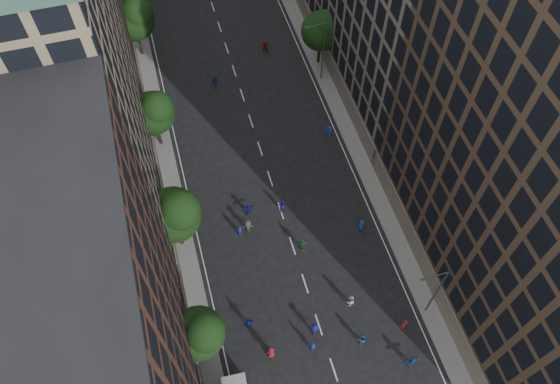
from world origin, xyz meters
The scene contains 29 objects.
ground centered at (0.00, 40.00, 0.00)m, with size 240.00×240.00×0.00m, color black.
sidewalk_left centered at (-12.00, 47.50, 0.07)m, with size 4.00×105.00×0.15m, color slate.
sidewalk_right centered at (12.00, 47.50, 0.07)m, with size 4.00×105.00×0.15m, color slate.
bldg_left_a centered at (-19.00, 11.00, 15.00)m, with size 14.00×22.00×30.00m, color #542D20.
bldg_left_b centered at (-19.00, 35.00, 17.00)m, with size 14.00×26.00×34.00m, color #8E795D.
tree_left_1 centered at (-11.02, 13.86, 5.55)m, with size 4.80×4.80×8.21m.
tree_left_2 centered at (-10.99, 25.83, 6.36)m, with size 5.60×5.60×9.45m.
tree_left_3 centered at (-11.02, 39.85, 5.82)m, with size 5.00×5.00×8.58m.
tree_left_4 centered at (-11.00, 55.84, 6.10)m, with size 5.40×5.40×9.08m.
tree_right_a centered at (11.38, 47.85, 5.63)m, with size 5.00×5.00×8.39m.
streetlamp_near centered at (10.37, 12.00, 5.17)m, with size 2.64×0.22×9.06m.
streetlamp_far centered at (10.37, 45.00, 5.17)m, with size 2.64×0.22×9.06m.
skater_1 centered at (-1.36, 11.38, 0.83)m, with size 0.61×0.40×1.66m, color #132EA2.
skater_2 centered at (3.33, 10.77, 0.85)m, with size 0.83×0.65×1.70m, color #164EB7.
skater_3 centered at (-0.68, 12.89, 0.87)m, with size 1.12×0.65×1.74m, color #17139A.
skater_4 centered at (-6.56, 15.16, 0.91)m, with size 1.06×0.44×1.82m, color #13189B.
skater_5 centered at (7.01, 7.52, 0.85)m, with size 1.58×0.50×1.70m, color #13479F.
skater_6 centered at (-5.25, 11.90, 0.93)m, with size 0.91×0.59×1.86m, color maroon.
skater_7 centered at (7.71, 10.96, 0.97)m, with size 0.71×0.46×1.94m, color maroon.
skater_8 centered at (3.57, 14.62, 0.95)m, with size 0.92×0.72×1.89m, color silver.
skater_9 centered at (-4.05, 25.57, 0.93)m, with size 1.20×0.69×1.85m, color #414246.
skater_10 centered at (0.91, 21.78, 0.94)m, with size 1.10×0.46×1.88m, color #206D2B.
skater_11 centered at (-3.51, 27.63, 0.77)m, with size 1.42×0.45×1.53m, color #17139F.
skater_12 centered at (7.70, 22.48, 0.76)m, with size 0.74×0.48×1.52m, color #1549AE.
skater_13 centered at (-5.02, 25.32, 0.81)m, with size 0.59×0.39×1.62m, color #1725BD.
skater_14 centered at (0.19, 27.16, 0.79)m, with size 0.77×0.60×1.59m, color #1D17BD.
skater_15 centered at (8.42, 35.49, 0.87)m, with size 1.13×0.65×1.75m, color #1634B8.
skater_16 centered at (-2.92, 47.26, 0.90)m, with size 1.05×0.44×1.79m, color navy.
skater_17 centered at (4.93, 52.00, 0.82)m, with size 1.52×0.48×1.64m, color maroon.
Camera 1 is at (-8.61, -2.92, 51.67)m, focal length 35.00 mm.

